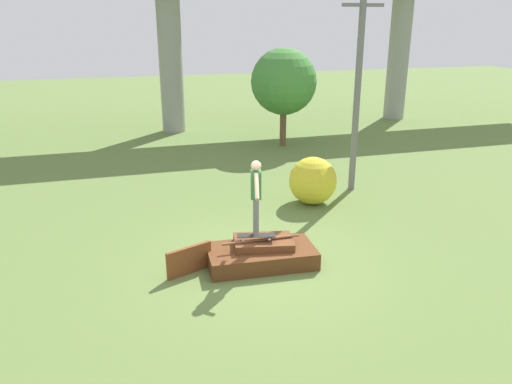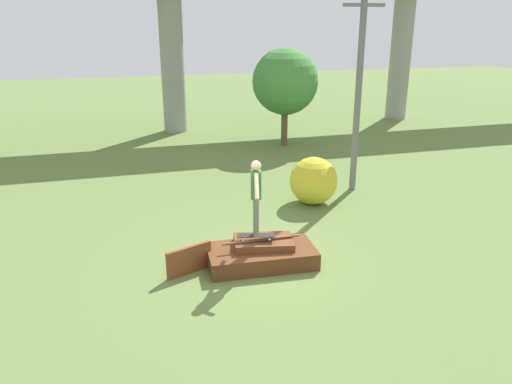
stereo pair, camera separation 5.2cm
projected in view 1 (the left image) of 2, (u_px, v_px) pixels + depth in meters
The scene contains 8 objects.
ground_plane at pixel (261, 264), 11.20m from camera, with size 80.00×80.00×0.00m, color olive.
scrap_pile at pixel (261, 254), 11.14m from camera, with size 2.45×1.37×0.62m.
scrap_plank_loose at pixel (189, 260), 10.70m from camera, with size 1.03×0.47×0.61m.
skateboard at pixel (256, 236), 10.97m from camera, with size 0.87×0.42×0.09m.
skater at pixel (256, 193), 10.64m from camera, with size 0.37×1.16×1.69m.
utility_pole at pixel (358, 88), 15.06m from camera, with size 1.30×0.20×6.20m.
tree_behind_left at pixel (284, 82), 20.77m from camera, with size 2.75×2.75×4.10m.
bush_yellow_flowering at pixel (313, 181), 14.65m from camera, with size 1.41×1.41×1.41m.
Camera 1 is at (-2.94, -9.60, 5.21)m, focal length 35.00 mm.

